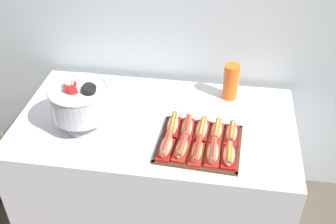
{
  "coord_description": "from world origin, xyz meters",
  "views": [
    {
      "loc": [
        0.33,
        -1.68,
        2.1
      ],
      "look_at": [
        0.06,
        0.05,
        0.8
      ],
      "focal_mm": 43.54,
      "sensor_mm": 36.0,
      "label": 1
    }
  ],
  "objects_px": {
    "hot_dog_0": "(166,146)",
    "hot_dog_5": "(173,125)",
    "serving_tray": "(199,144)",
    "hot_dog_9": "(232,133)",
    "buffet_table": "(157,170)",
    "punch_bowl": "(80,100)",
    "hot_dog_2": "(197,151)",
    "hot_dog_6": "(187,128)",
    "cup_stack": "(231,82)",
    "hot_dog_7": "(202,129)",
    "hot_dog_3": "(213,153)",
    "hot_dog_1": "(182,148)",
    "hot_dog_4": "(229,155)",
    "hot_dog_8": "(217,131)"
  },
  "relations": [
    {
      "from": "hot_dog_6",
      "to": "punch_bowl",
      "type": "xyz_separation_m",
      "value": [
        -0.54,
        -0.03,
        0.13
      ]
    },
    {
      "from": "hot_dog_8",
      "to": "punch_bowl",
      "type": "bearing_deg",
      "value": -177.8
    },
    {
      "from": "hot_dog_3",
      "to": "hot_dog_4",
      "type": "distance_m",
      "value": 0.08
    },
    {
      "from": "hot_dog_2",
      "to": "punch_bowl",
      "type": "height_order",
      "value": "punch_bowl"
    },
    {
      "from": "hot_dog_9",
      "to": "cup_stack",
      "type": "height_order",
      "value": "cup_stack"
    },
    {
      "from": "hot_dog_5",
      "to": "cup_stack",
      "type": "height_order",
      "value": "cup_stack"
    },
    {
      "from": "hot_dog_5",
      "to": "serving_tray",
      "type": "bearing_deg",
      "value": -31.71
    },
    {
      "from": "hot_dog_3",
      "to": "hot_dog_7",
      "type": "height_order",
      "value": "hot_dog_3"
    },
    {
      "from": "hot_dog_3",
      "to": "hot_dog_5",
      "type": "distance_m",
      "value": 0.28
    },
    {
      "from": "serving_tray",
      "to": "hot_dog_7",
      "type": "xyz_separation_m",
      "value": [
        0.0,
        0.08,
        0.03
      ]
    },
    {
      "from": "serving_tray",
      "to": "hot_dog_9",
      "type": "height_order",
      "value": "hot_dog_9"
    },
    {
      "from": "hot_dog_3",
      "to": "hot_dog_7",
      "type": "bearing_deg",
      "value": 111.55
    },
    {
      "from": "hot_dog_1",
      "to": "hot_dog_9",
      "type": "height_order",
      "value": "hot_dog_1"
    },
    {
      "from": "hot_dog_6",
      "to": "hot_dog_7",
      "type": "bearing_deg",
      "value": -2.9
    },
    {
      "from": "hot_dog_3",
      "to": "hot_dog_2",
      "type": "bearing_deg",
      "value": 177.1
    },
    {
      "from": "hot_dog_9",
      "to": "hot_dog_1",
      "type": "bearing_deg",
      "value": -146.64
    },
    {
      "from": "hot_dog_4",
      "to": "hot_dog_6",
      "type": "height_order",
      "value": "hot_dog_4"
    },
    {
      "from": "hot_dog_1",
      "to": "hot_dog_3",
      "type": "relative_size",
      "value": 0.98
    },
    {
      "from": "hot_dog_4",
      "to": "hot_dog_2",
      "type": "bearing_deg",
      "value": 177.1
    },
    {
      "from": "serving_tray",
      "to": "hot_dog_4",
      "type": "xyz_separation_m",
      "value": [
        0.15,
        -0.09,
        0.03
      ]
    },
    {
      "from": "hot_dog_6",
      "to": "hot_dog_9",
      "type": "height_order",
      "value": "hot_dog_6"
    },
    {
      "from": "serving_tray",
      "to": "hot_dog_3",
      "type": "height_order",
      "value": "hot_dog_3"
    },
    {
      "from": "serving_tray",
      "to": "hot_dog_3",
      "type": "relative_size",
      "value": 2.52
    },
    {
      "from": "buffet_table",
      "to": "hot_dog_7",
      "type": "distance_m",
      "value": 0.48
    },
    {
      "from": "hot_dog_0",
      "to": "hot_dog_2",
      "type": "bearing_deg",
      "value": -2.9
    },
    {
      "from": "hot_dog_9",
      "to": "hot_dog_5",
      "type": "bearing_deg",
      "value": 177.1
    },
    {
      "from": "punch_bowl",
      "to": "hot_dog_2",
      "type": "bearing_deg",
      "value": -12.56
    },
    {
      "from": "buffet_table",
      "to": "hot_dog_4",
      "type": "relative_size",
      "value": 9.14
    },
    {
      "from": "hot_dog_6",
      "to": "cup_stack",
      "type": "height_order",
      "value": "cup_stack"
    },
    {
      "from": "hot_dog_0",
      "to": "hot_dog_5",
      "type": "bearing_deg",
      "value": 87.1
    },
    {
      "from": "hot_dog_0",
      "to": "hot_dog_3",
      "type": "xyz_separation_m",
      "value": [
        0.22,
        -0.01,
        -0.0
      ]
    },
    {
      "from": "hot_dog_0",
      "to": "hot_dog_6",
      "type": "xyz_separation_m",
      "value": [
        0.08,
        0.16,
        -0.0
      ]
    },
    {
      "from": "hot_dog_9",
      "to": "hot_dog_0",
      "type": "bearing_deg",
      "value": -154.09
    },
    {
      "from": "hot_dog_8",
      "to": "hot_dog_0",
      "type": "bearing_deg",
      "value": -146.64
    },
    {
      "from": "hot_dog_2",
      "to": "hot_dog_8",
      "type": "xyz_separation_m",
      "value": [
        0.08,
        0.16,
        0.0
      ]
    },
    {
      "from": "hot_dog_8",
      "to": "cup_stack",
      "type": "bearing_deg",
      "value": 81.54
    },
    {
      "from": "hot_dog_1",
      "to": "hot_dog_2",
      "type": "bearing_deg",
      "value": -2.9
    },
    {
      "from": "serving_tray",
      "to": "cup_stack",
      "type": "height_order",
      "value": "cup_stack"
    },
    {
      "from": "hot_dog_5",
      "to": "hot_dog_8",
      "type": "height_order",
      "value": "hot_dog_8"
    },
    {
      "from": "hot_dog_2",
      "to": "hot_dog_6",
      "type": "bearing_deg",
      "value": 111.55
    },
    {
      "from": "hot_dog_5",
      "to": "punch_bowl",
      "type": "bearing_deg",
      "value": -175.33
    },
    {
      "from": "serving_tray",
      "to": "cup_stack",
      "type": "relative_size",
      "value": 2.01
    },
    {
      "from": "hot_dog_1",
      "to": "hot_dog_2",
      "type": "distance_m",
      "value": 0.08
    },
    {
      "from": "hot_dog_5",
      "to": "cup_stack",
      "type": "relative_size",
      "value": 0.86
    },
    {
      "from": "hot_dog_3",
      "to": "hot_dog_6",
      "type": "bearing_deg",
      "value": 129.38
    },
    {
      "from": "buffet_table",
      "to": "hot_dog_9",
      "type": "relative_size",
      "value": 8.98
    },
    {
      "from": "serving_tray",
      "to": "hot_dog_1",
      "type": "relative_size",
      "value": 2.56
    },
    {
      "from": "punch_bowl",
      "to": "hot_dog_6",
      "type": "bearing_deg",
      "value": 3.62
    },
    {
      "from": "buffet_table",
      "to": "punch_bowl",
      "type": "xyz_separation_m",
      "value": [
        -0.36,
        -0.11,
        0.53
      ]
    },
    {
      "from": "hot_dog_0",
      "to": "buffet_table",
      "type": "bearing_deg",
      "value": 111.94
    }
  ]
}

